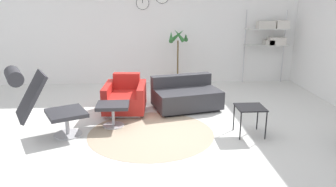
{
  "coord_description": "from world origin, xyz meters",
  "views": [
    {
      "loc": [
        -0.25,
        -5.29,
        2.08
      ],
      "look_at": [
        0.09,
        0.01,
        0.55
      ],
      "focal_mm": 35.0,
      "sensor_mm": 36.0,
      "label": 1
    }
  ],
  "objects_px": {
    "couch_low": "(186,97)",
    "potted_plant": "(178,67)",
    "lounge_chair": "(39,97)",
    "side_table": "(250,110)",
    "armchair_red": "(125,98)",
    "shelf_unit": "(272,34)",
    "ottoman": "(113,109)"
  },
  "relations": [
    {
      "from": "ottoman",
      "to": "side_table",
      "type": "distance_m",
      "value": 2.25
    },
    {
      "from": "lounge_chair",
      "to": "armchair_red",
      "type": "bearing_deg",
      "value": 110.83
    },
    {
      "from": "armchair_red",
      "to": "shelf_unit",
      "type": "relative_size",
      "value": 0.5
    },
    {
      "from": "lounge_chair",
      "to": "couch_low",
      "type": "bearing_deg",
      "value": 93.89
    },
    {
      "from": "armchair_red",
      "to": "shelf_unit",
      "type": "distance_m",
      "value": 4.17
    },
    {
      "from": "shelf_unit",
      "to": "armchair_red",
      "type": "bearing_deg",
      "value": -150.74
    },
    {
      "from": "couch_low",
      "to": "side_table",
      "type": "xyz_separation_m",
      "value": [
        0.85,
        -1.37,
        0.17
      ]
    },
    {
      "from": "ottoman",
      "to": "side_table",
      "type": "relative_size",
      "value": 1.16
    },
    {
      "from": "armchair_red",
      "to": "potted_plant",
      "type": "distance_m",
      "value": 2.11
    },
    {
      "from": "lounge_chair",
      "to": "side_table",
      "type": "relative_size",
      "value": 2.59
    },
    {
      "from": "ottoman",
      "to": "potted_plant",
      "type": "height_order",
      "value": "potted_plant"
    },
    {
      "from": "armchair_red",
      "to": "couch_low",
      "type": "xyz_separation_m",
      "value": [
        1.18,
        0.1,
        -0.02
      ]
    },
    {
      "from": "couch_low",
      "to": "potted_plant",
      "type": "xyz_separation_m",
      "value": [
        -0.01,
        1.64,
        0.25
      ]
    },
    {
      "from": "side_table",
      "to": "couch_low",
      "type": "bearing_deg",
      "value": 121.85
    },
    {
      "from": "ottoman",
      "to": "armchair_red",
      "type": "relative_size",
      "value": 0.58
    },
    {
      "from": "side_table",
      "to": "shelf_unit",
      "type": "relative_size",
      "value": 0.25
    },
    {
      "from": "armchair_red",
      "to": "potted_plant",
      "type": "bearing_deg",
      "value": -120.62
    },
    {
      "from": "armchair_red",
      "to": "potted_plant",
      "type": "relative_size",
      "value": 0.64
    },
    {
      "from": "lounge_chair",
      "to": "couch_low",
      "type": "relative_size",
      "value": 0.86
    },
    {
      "from": "lounge_chair",
      "to": "ottoman",
      "type": "distance_m",
      "value": 1.2
    },
    {
      "from": "potted_plant",
      "to": "lounge_chair",
      "type": "bearing_deg",
      "value": -128.04
    },
    {
      "from": "shelf_unit",
      "to": "couch_low",
      "type": "bearing_deg",
      "value": -141.35
    },
    {
      "from": "armchair_red",
      "to": "potted_plant",
      "type": "xyz_separation_m",
      "value": [
        1.17,
        1.74,
        0.23
      ]
    },
    {
      "from": "ottoman",
      "to": "armchair_red",
      "type": "height_order",
      "value": "armchair_red"
    },
    {
      "from": "armchair_red",
      "to": "potted_plant",
      "type": "height_order",
      "value": "potted_plant"
    },
    {
      "from": "side_table",
      "to": "potted_plant",
      "type": "relative_size",
      "value": 0.32
    },
    {
      "from": "ottoman",
      "to": "side_table",
      "type": "bearing_deg",
      "value": -12.91
    },
    {
      "from": "couch_low",
      "to": "side_table",
      "type": "height_order",
      "value": "couch_low"
    },
    {
      "from": "lounge_chair",
      "to": "shelf_unit",
      "type": "height_order",
      "value": "shelf_unit"
    },
    {
      "from": "lounge_chair",
      "to": "potted_plant",
      "type": "distance_m",
      "value": 3.83
    },
    {
      "from": "ottoman",
      "to": "shelf_unit",
      "type": "distance_m",
      "value": 4.7
    },
    {
      "from": "lounge_chair",
      "to": "potted_plant",
      "type": "height_order",
      "value": "potted_plant"
    }
  ]
}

